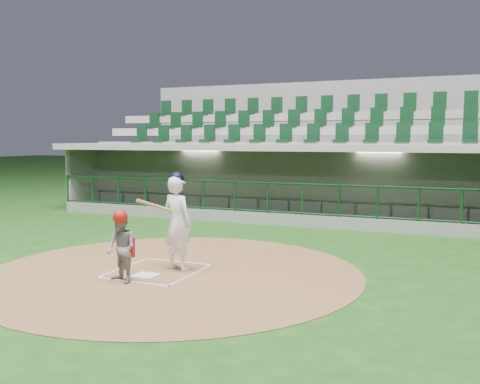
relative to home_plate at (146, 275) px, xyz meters
name	(u,v)px	position (x,y,z in m)	size (l,w,h in m)	color
ground	(165,268)	(0.00, 0.70, -0.02)	(120.00, 120.00, 0.00)	#184413
dirt_circle	(173,272)	(0.30, 0.50, -0.02)	(7.20, 7.20, 0.01)	brown
home_plate	(146,275)	(0.00, 0.00, 0.00)	(0.43, 0.43, 0.02)	white
batter_box_chalk	(157,271)	(0.00, 0.40, 0.00)	(1.55, 1.80, 0.01)	silver
dugout_structure	(289,188)	(0.05, 8.53, 0.94)	(16.40, 3.70, 3.00)	slate
seating_deck	(312,169)	(0.00, 11.61, 1.40)	(17.00, 6.72, 5.15)	slate
batter	(177,221)	(0.30, 0.67, 0.94)	(0.92, 0.94, 1.91)	white
catcher	(121,247)	(-0.15, -0.54, 0.63)	(0.72, 0.65, 1.30)	gray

